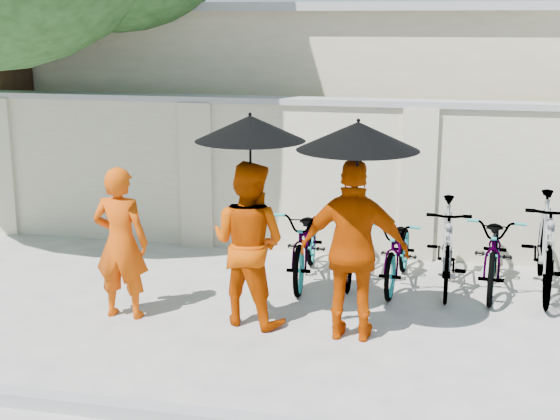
# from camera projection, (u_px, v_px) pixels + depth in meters

# --- Properties ---
(ground) EXTENTS (80.00, 80.00, 0.00)m
(ground) POSITION_uv_depth(u_px,v_px,m) (198.00, 335.00, 7.82)
(ground) COLOR beige
(kerb) EXTENTS (40.00, 0.16, 0.12)m
(kerb) POSITION_uv_depth(u_px,v_px,m) (129.00, 410.00, 6.20)
(kerb) COLOR #949494
(kerb) RESTS_ON ground
(compound_wall) EXTENTS (20.00, 0.30, 2.00)m
(compound_wall) POSITION_uv_depth(u_px,v_px,m) (343.00, 180.00, 10.41)
(compound_wall) COLOR beige
(compound_wall) RESTS_ON ground
(building_behind) EXTENTS (14.00, 6.00, 3.20)m
(building_behind) POSITION_uv_depth(u_px,v_px,m) (431.00, 107.00, 13.66)
(building_behind) COLOR beige
(building_behind) RESTS_ON ground
(monk_left) EXTENTS (0.60, 0.39, 1.62)m
(monk_left) POSITION_uv_depth(u_px,v_px,m) (121.00, 243.00, 8.14)
(monk_left) COLOR #D04404
(monk_left) RESTS_ON ground
(monk_center) EXTENTS (0.98, 0.85, 1.71)m
(monk_center) POSITION_uv_depth(u_px,v_px,m) (248.00, 243.00, 7.98)
(monk_center) COLOR #C44100
(monk_center) RESTS_ON ground
(parasol_center) EXTENTS (1.09, 1.09, 1.21)m
(parasol_center) POSITION_uv_depth(u_px,v_px,m) (250.00, 128.00, 7.61)
(parasol_center) COLOR black
(parasol_center) RESTS_ON ground
(monk_right) EXTENTS (1.06, 0.44, 1.80)m
(monk_right) POSITION_uv_depth(u_px,v_px,m) (354.00, 251.00, 7.55)
(monk_right) COLOR #B83C00
(monk_right) RESTS_ON ground
(parasol_right) EXTENTS (1.15, 1.15, 1.15)m
(parasol_right) POSITION_uv_depth(u_px,v_px,m) (358.00, 136.00, 7.20)
(parasol_right) COLOR black
(parasol_right) RESTS_ON ground
(bike_0) EXTENTS (0.74, 1.83, 0.94)m
(bike_0) POSITION_uv_depth(u_px,v_px,m) (307.00, 243.00, 9.38)
(bike_0) COLOR #ACABB2
(bike_0) RESTS_ON ground
(bike_1) EXTENTS (0.51, 1.67, 1.00)m
(bike_1) POSITION_uv_depth(u_px,v_px,m) (354.00, 240.00, 9.39)
(bike_1) COLOR #ACABB2
(bike_1) RESTS_ON ground
(bike_2) EXTENTS (0.69, 1.68, 0.86)m
(bike_2) POSITION_uv_depth(u_px,v_px,m) (399.00, 250.00, 9.20)
(bike_2) COLOR #ACABB2
(bike_2) RESTS_ON ground
(bike_3) EXTENTS (0.52, 1.76, 1.05)m
(bike_3) POSITION_uv_depth(u_px,v_px,m) (447.00, 245.00, 9.07)
(bike_3) COLOR #ACABB2
(bike_3) RESTS_ON ground
(bike_4) EXTENTS (0.77, 1.86, 0.96)m
(bike_4) POSITION_uv_depth(u_px,v_px,m) (495.00, 250.00, 9.05)
(bike_4) COLOR #ACABB2
(bike_4) RESTS_ON ground
(bike_5) EXTENTS (0.63, 1.94, 1.15)m
(bike_5) POSITION_uv_depth(u_px,v_px,m) (546.00, 245.00, 8.90)
(bike_5) COLOR #ACABB2
(bike_5) RESTS_ON ground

